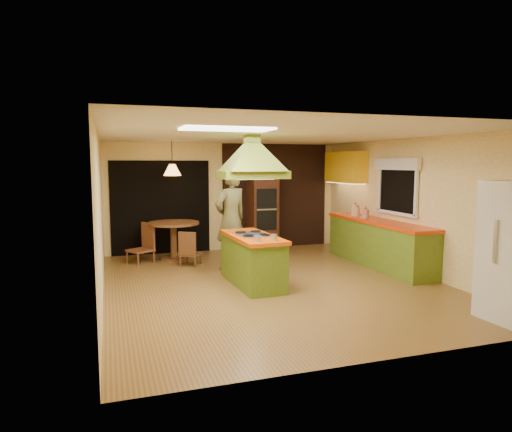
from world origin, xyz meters
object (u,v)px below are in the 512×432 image
object	(u,v)px
canister_large	(355,210)
wall_oven	(262,210)
dining_table	(174,233)
kitchen_island	(252,259)
man	(231,219)

from	to	relation	value
canister_large	wall_oven	bearing A→B (deg)	136.15
wall_oven	canister_large	bearing A→B (deg)	-45.47
wall_oven	dining_table	size ratio (longest dim) A/B	1.74
kitchen_island	wall_oven	world-z (taller)	wall_oven
man	dining_table	world-z (taller)	man
wall_oven	canister_large	xyz separation A→B (m)	(1.58, -1.52, 0.10)
wall_oven	canister_large	size ratio (longest dim) A/B	7.86
man	wall_oven	size ratio (longest dim) A/B	1.04
kitchen_island	man	xyz separation A→B (m)	(-0.05, 1.19, 0.55)
kitchen_island	canister_large	size ratio (longest dim) A/B	7.17
man	canister_large	world-z (taller)	man
dining_table	canister_large	distance (m)	3.90
kitchen_island	canister_large	xyz separation A→B (m)	(2.76, 1.40, 0.61)
man	canister_large	distance (m)	2.82
wall_oven	canister_large	distance (m)	2.19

